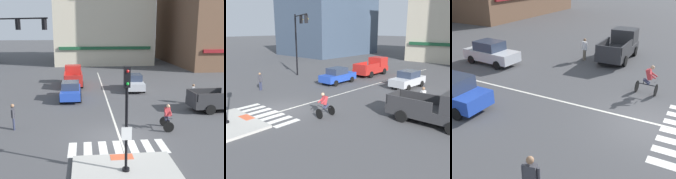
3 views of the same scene
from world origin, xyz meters
TOP-DOWN VIEW (x-y plane):
  - ground_plane at (0.00, 0.00)m, footprint 300.00×300.00m
  - crosswalk_stripe_a at (-2.40, -1.31)m, footprint 0.44×1.80m
  - crosswalk_stripe_b at (-1.60, -1.31)m, footprint 0.44×1.80m
  - lane_centre_line at (0.27, 10.00)m, footprint 0.14×28.00m
  - car_silver_eastbound_far at (3.40, 12.25)m, footprint 2.00×4.18m
  - pickup_truck_charcoal_cross_right at (9.30, 4.54)m, footprint 5.16×2.19m
  - cyclist at (3.36, 0.98)m, footprint 0.73×1.13m
  - pedestrian_at_curb_left at (-6.12, 1.97)m, footprint 0.30×0.54m
  - pedestrian_waiting_far_side at (7.38, 6.66)m, footprint 0.33×0.52m

SIDE VIEW (x-z plane):
  - ground_plane at x=0.00m, z-range 0.00..0.00m
  - crosswalk_stripe_a at x=-2.40m, z-range 0.00..0.01m
  - crosswalk_stripe_b at x=-1.60m, z-range 0.00..0.01m
  - lane_centre_line at x=0.27m, z-range 0.00..0.01m
  - car_silver_eastbound_far at x=3.40m, z-range -0.01..1.63m
  - cyclist at x=3.36m, z-range 0.03..1.71m
  - pickup_truck_charcoal_cross_right at x=9.30m, z-range -0.06..2.02m
  - pedestrian_at_curb_left at x=-6.12m, z-range 0.15..1.82m
  - pedestrian_waiting_far_side at x=7.38m, z-range 0.15..1.82m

